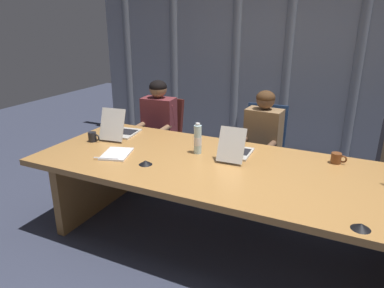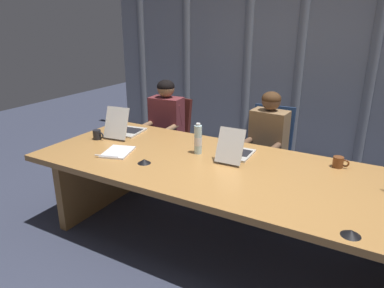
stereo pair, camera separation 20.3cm
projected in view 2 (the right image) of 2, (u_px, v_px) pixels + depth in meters
ground_plane at (225, 245)px, 3.05m from camera, size 11.97×11.97×0.00m
conference_table at (227, 185)px, 2.86m from camera, size 3.27×1.25×0.72m
curtain_backdrop at (307, 54)px, 4.57m from camera, size 5.99×0.17×2.80m
laptop_left_end at (125, 129)px, 3.58m from camera, size 0.30×0.47×0.31m
laptop_left_mid at (236, 151)px, 2.99m from camera, size 0.23×0.43×0.29m
office_chair_left_end at (168, 145)px, 4.43m from camera, size 0.60×0.60×0.91m
office_chair_left_mid at (267, 163)px, 3.84m from camera, size 0.60×0.60×0.95m
person_left_end at (163, 123)px, 4.18m from camera, size 0.42×0.57×1.16m
person_left_mid at (265, 142)px, 3.60m from camera, size 0.40×0.56×1.15m
water_bottle_primary at (198, 140)px, 3.06m from camera, size 0.07×0.07×0.27m
coffee_mug_near at (97, 135)px, 3.44m from camera, size 0.12×0.08×0.09m
coffee_mug_far at (339, 162)px, 2.80m from camera, size 0.13×0.08×0.09m
conference_mic_middle at (351, 233)px, 1.93m from camera, size 0.11×0.11×0.03m
conference_mic_right_side at (144, 161)px, 2.89m from camera, size 0.11×0.11×0.03m
spiral_notepad at (118, 152)px, 3.11m from camera, size 0.30×0.36×0.03m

